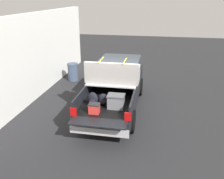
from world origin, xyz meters
name	(u,v)px	position (x,y,z in m)	size (l,w,h in m)	color
ground_plane	(115,108)	(0.00, 0.00, 0.00)	(40.00, 40.00, 0.00)	#262628
pickup_truck	(116,84)	(0.36, 0.00, 0.97)	(6.05, 2.06, 2.23)	black
building_facade	(39,54)	(1.38, 3.95, 1.90)	(11.57, 0.36, 3.81)	white
trash_can	(73,72)	(3.21, 2.97, 0.50)	(0.60, 0.60, 0.98)	#3F4C66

